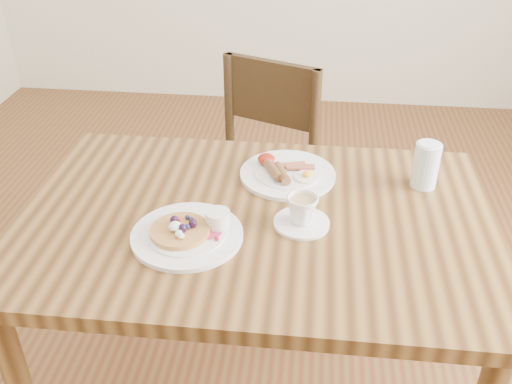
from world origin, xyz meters
TOP-DOWN VIEW (x-y plane):
  - dining_table at (0.00, 0.00)m, footprint 1.20×0.80m
  - chair_far at (-0.08, 0.66)m, footprint 0.55×0.55m
  - pancake_plate at (-0.15, -0.11)m, footprint 0.27×0.27m
  - breakfast_plate at (0.06, 0.20)m, footprint 0.27×0.27m
  - teacup_saucer at (0.12, -0.03)m, footprint 0.14×0.14m
  - water_glass at (0.44, 0.19)m, footprint 0.07×0.07m

SIDE VIEW (x-z plane):
  - chair_far at x=-0.08m, z-range 0.05..0.93m
  - dining_table at x=0.00m, z-range 0.28..1.03m
  - breakfast_plate at x=0.06m, z-range 0.74..0.78m
  - pancake_plate at x=-0.15m, z-range 0.74..0.79m
  - teacup_saucer at x=0.12m, z-range 0.74..0.83m
  - water_glass at x=0.44m, z-range 0.75..0.88m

